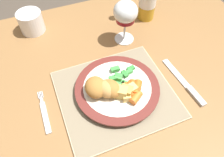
{
  "coord_description": "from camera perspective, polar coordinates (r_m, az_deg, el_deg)",
  "views": [
    {
      "loc": [
        -0.11,
        -0.38,
        1.26
      ],
      "look_at": [
        0.03,
        -0.03,
        0.78
      ],
      "focal_mm": 35.0,
      "sensor_mm": 36.0,
      "label": 1
    }
  ],
  "objects": [
    {
      "name": "drinking_cup",
      "position": [
        0.84,
        -20.43,
        13.79
      ],
      "size": [
        0.09,
        0.09,
        0.07
      ],
      "color": "white",
      "rests_on": "dining_table"
    },
    {
      "name": "fork",
      "position": [
        0.62,
        -17.14,
        -8.94
      ],
      "size": [
        0.02,
        0.14,
        0.01
      ],
      "color": "silver",
      "rests_on": "dining_table"
    },
    {
      "name": "placemat",
      "position": [
        0.62,
        1.03,
        -4.08
      ],
      "size": [
        0.32,
        0.29,
        0.01
      ],
      "color": "tan",
      "rests_on": "dining_table"
    },
    {
      "name": "dinner_plate",
      "position": [
        0.62,
        1.36,
        -2.62
      ],
      "size": [
        0.24,
        0.24,
        0.02
      ],
      "color": "silver",
      "rests_on": "placemat"
    },
    {
      "name": "green_beans_pile",
      "position": [
        0.62,
        2.83,
        0.36
      ],
      "size": [
        0.09,
        0.09,
        0.02
      ],
      "color": "green",
      "rests_on": "dinner_plate"
    },
    {
      "name": "glazed_carrots",
      "position": [
        0.59,
        5.39,
        -2.98
      ],
      "size": [
        0.07,
        0.08,
        0.02
      ],
      "color": "orange",
      "rests_on": "dinner_plate"
    },
    {
      "name": "breaded_croquettes",
      "position": [
        0.58,
        -2.02,
        -2.46
      ],
      "size": [
        0.1,
        0.09,
        0.05
      ],
      "color": "tan",
      "rests_on": "dinner_plate"
    },
    {
      "name": "dining_table",
      "position": [
        0.74,
        -3.2,
        -5.34
      ],
      "size": [
        1.25,
        0.84,
        0.74
      ],
      "color": "olive",
      "rests_on": "ground"
    },
    {
      "name": "roast_potatoes",
      "position": [
        0.58,
        3.65,
        -3.54
      ],
      "size": [
        0.07,
        0.05,
        0.03
      ],
      "color": "#E5BC66",
      "rests_on": "dinner_plate"
    },
    {
      "name": "table_knife",
      "position": [
        0.68,
        18.89,
        -1.67
      ],
      "size": [
        0.03,
        0.19,
        0.01
      ],
      "color": "silver",
      "rests_on": "dining_table"
    },
    {
      "name": "wine_glass",
      "position": [
        0.72,
        3.55,
        16.51
      ],
      "size": [
        0.08,
        0.08,
        0.15
      ],
      "color": "silver",
      "rests_on": "dining_table"
    }
  ]
}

